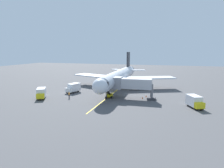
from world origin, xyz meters
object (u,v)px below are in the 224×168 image
at_px(jet_bridge, 129,84).
at_px(ground_crew_marshaller, 69,95).
at_px(airplane, 119,77).
at_px(ground_crew_wing_walker, 108,90).
at_px(safety_cone_nose_left, 142,98).
at_px(box_truck_near_nose, 41,93).
at_px(belt_loader_starboard_side, 109,95).
at_px(safety_cone_nose_right, 146,96).
at_px(box_truck_portside, 73,88).
at_px(box_truck_rear_apron, 195,102).

height_order(jet_bridge, ground_crew_marshaller, jet_bridge).
distance_m(airplane, ground_crew_wing_walker, 7.56).
bearing_deg(ground_crew_marshaller, jet_bridge, -162.75).
bearing_deg(safety_cone_nose_left, box_truck_near_nose, 17.12).
bearing_deg(airplane, safety_cone_nose_left, 131.18).
bearing_deg(airplane, belt_loader_starboard_side, 93.71).
height_order(airplane, safety_cone_nose_right, airplane).
height_order(belt_loader_starboard_side, safety_cone_nose_left, belt_loader_starboard_side).
bearing_deg(belt_loader_starboard_side, safety_cone_nose_left, -170.14).
distance_m(airplane, safety_cone_nose_right, 13.34).
bearing_deg(airplane, safety_cone_nose_right, 139.63).
relative_size(ground_crew_wing_walker, safety_cone_nose_right, 3.11).
xyz_separation_m(ground_crew_wing_walker, box_truck_near_nose, (14.02, 11.28, 0.50)).
relative_size(jet_bridge, ground_crew_wing_walker, 6.70).
bearing_deg(box_truck_portside, safety_cone_nose_right, -178.32).
xyz_separation_m(safety_cone_nose_left, safety_cone_nose_right, (-0.64, -2.13, 0.00)).
height_order(belt_loader_starboard_side, box_truck_rear_apron, box_truck_rear_apron).
bearing_deg(airplane, box_truck_near_nose, 49.33).
bearing_deg(airplane, jet_bridge, 117.75).
height_order(box_truck_portside, safety_cone_nose_left, box_truck_portside).
distance_m(box_truck_portside, safety_cone_nose_left, 20.53).
bearing_deg(box_truck_rear_apron, safety_cone_nose_left, -22.19).
bearing_deg(ground_crew_wing_walker, belt_loader_starboard_side, 113.39).
relative_size(jet_bridge, safety_cone_nose_right, 20.83).
bearing_deg(box_truck_near_nose, jet_bridge, -161.91).
bearing_deg(ground_crew_wing_walker, box_truck_rear_apron, 159.16).
xyz_separation_m(jet_bridge, ground_crew_wing_walker, (7.28, -4.33, -2.88)).
height_order(ground_crew_wing_walker, safety_cone_nose_left, ground_crew_wing_walker).
height_order(airplane, ground_crew_marshaller, airplane).
height_order(box_truck_portside, belt_loader_starboard_side, box_truck_portside).
relative_size(box_truck_portside, belt_loader_starboard_side, 1.05).
xyz_separation_m(box_truck_rear_apron, safety_cone_nose_right, (11.31, -7.01, -1.11)).
bearing_deg(box_truck_rear_apron, ground_crew_marshaller, 0.59).
bearing_deg(safety_cone_nose_right, jet_bridge, 34.95).
height_order(box_truck_near_nose, safety_cone_nose_right, box_truck_near_nose).
bearing_deg(belt_loader_starboard_side, airplane, -86.29).
distance_m(airplane, box_truck_near_nose, 23.89).
xyz_separation_m(jet_bridge, box_truck_portside, (17.14, -2.14, -2.38)).
height_order(ground_crew_wing_walker, belt_loader_starboard_side, belt_loader_starboard_side).
xyz_separation_m(jet_bridge, box_truck_near_nose, (21.29, 6.96, -2.38)).
height_order(box_truck_near_nose, box_truck_rear_apron, same).
height_order(jet_bridge, box_truck_rear_apron, jet_bridge).
relative_size(box_truck_rear_apron, safety_cone_nose_right, 9.07).
xyz_separation_m(box_truck_portside, box_truck_rear_apron, (-32.39, 6.39, 0.00)).
bearing_deg(belt_loader_starboard_side, ground_crew_wing_walker, -66.61).
bearing_deg(airplane, ground_crew_marshaller, 60.41).
bearing_deg(ground_crew_wing_walker, safety_cone_nose_left, 160.71).
height_order(box_truck_near_nose, belt_loader_starboard_side, box_truck_near_nose).
bearing_deg(airplane, box_truck_portside, 38.23).
bearing_deg(box_truck_portside, belt_loader_starboard_side, 166.20).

